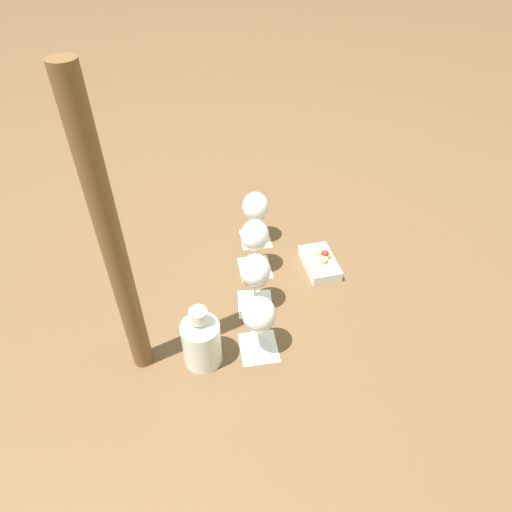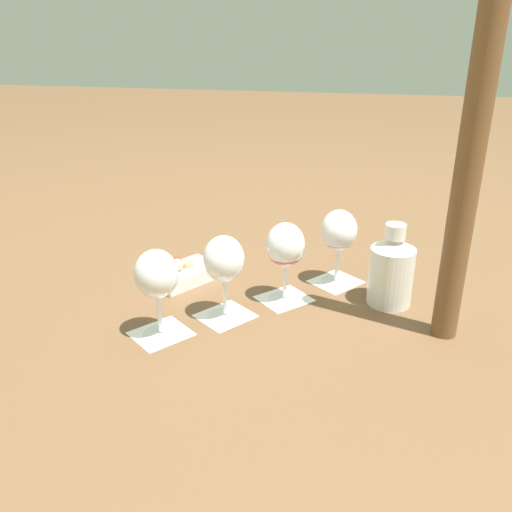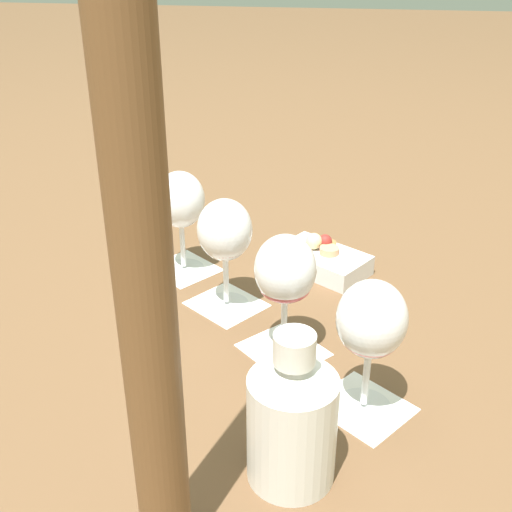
# 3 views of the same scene
# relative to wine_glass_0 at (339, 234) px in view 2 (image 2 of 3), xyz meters

# --- Properties ---
(ground_plane) EXTENTS (8.00, 8.00, 0.00)m
(ground_plane) POSITION_rel_wine_glass_0_xyz_m (0.15, -0.16, -0.12)
(ground_plane) COLOR brown
(tasting_card_0) EXTENTS (0.14, 0.14, 0.00)m
(tasting_card_0) POSITION_rel_wine_glass_0_xyz_m (0.00, 0.00, -0.12)
(tasting_card_0) COLOR white
(tasting_card_0) RESTS_ON ground_plane
(tasting_card_1) EXTENTS (0.14, 0.14, 0.00)m
(tasting_card_1) POSITION_rel_wine_glass_0_xyz_m (0.11, -0.10, -0.12)
(tasting_card_1) COLOR white
(tasting_card_1) RESTS_ON ground_plane
(tasting_card_2) EXTENTS (0.14, 0.14, 0.00)m
(tasting_card_2) POSITION_rel_wine_glass_0_xyz_m (0.21, -0.21, -0.12)
(tasting_card_2) COLOR white
(tasting_card_2) RESTS_ON ground_plane
(tasting_card_3) EXTENTS (0.14, 0.14, 0.00)m
(tasting_card_3) POSITION_rel_wine_glass_0_xyz_m (0.30, -0.31, -0.12)
(tasting_card_3) COLOR white
(tasting_card_3) RESTS_ON ground_plane
(wine_glass_0) EXTENTS (0.08, 0.08, 0.17)m
(wine_glass_0) POSITION_rel_wine_glass_0_xyz_m (0.00, 0.00, 0.00)
(wine_glass_0) COLOR white
(wine_glass_0) RESTS_ON tasting_card_0
(wine_glass_1) EXTENTS (0.08, 0.08, 0.17)m
(wine_glass_1) POSITION_rel_wine_glass_0_xyz_m (0.11, -0.10, 0.00)
(wine_glass_1) COLOR white
(wine_glass_1) RESTS_ON tasting_card_1
(wine_glass_2) EXTENTS (0.08, 0.08, 0.17)m
(wine_glass_2) POSITION_rel_wine_glass_0_xyz_m (0.21, -0.21, 0.00)
(wine_glass_2) COLOR white
(wine_glass_2) RESTS_ON tasting_card_2
(wine_glass_3) EXTENTS (0.08, 0.08, 0.17)m
(wine_glass_3) POSITION_rel_wine_glass_0_xyz_m (0.30, -0.31, 0.00)
(wine_glass_3) COLOR white
(wine_glass_3) RESTS_ON tasting_card_3
(ceramic_vase) EXTENTS (0.09, 0.09, 0.18)m
(ceramic_vase) POSITION_rel_wine_glass_0_xyz_m (0.08, 0.12, -0.04)
(ceramic_vase) COLOR white
(ceramic_vase) RESTS_ON ground_plane
(snack_dish) EXTENTS (0.17, 0.16, 0.06)m
(snack_dish) POSITION_rel_wine_glass_0_xyz_m (0.07, -0.34, -0.10)
(snack_dish) COLOR silver
(snack_dish) RESTS_ON ground_plane
(umbrella_pole) EXTENTS (0.05, 0.05, 0.72)m
(umbrella_pole) POSITION_rel_wine_glass_0_xyz_m (0.18, 0.22, 0.24)
(umbrella_pole) COLOR brown
(umbrella_pole) RESTS_ON ground_plane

